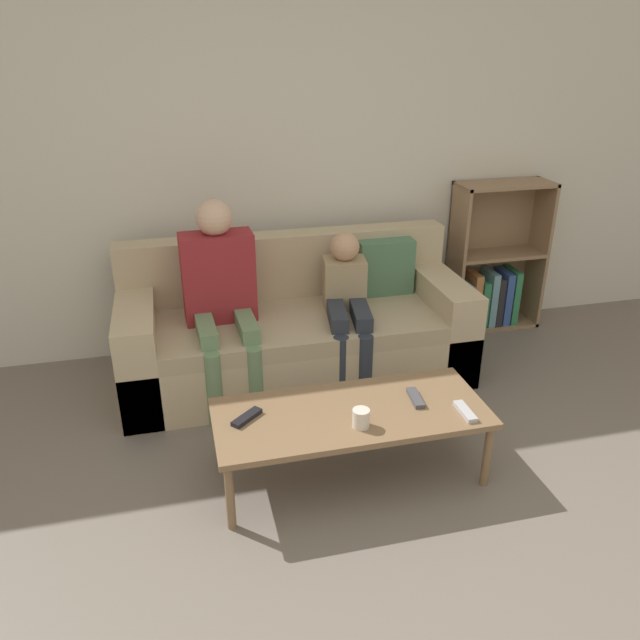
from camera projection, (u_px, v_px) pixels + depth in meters
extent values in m
cube|color=beige|center=(273.00, 153.00, 3.97)|extent=(12.00, 0.06, 2.60)
cube|color=tan|center=(297.00, 352.00, 3.92)|extent=(2.10, 0.85, 0.34)
cube|color=tan|center=(299.00, 327.00, 3.75)|extent=(1.66, 0.67, 0.10)
cube|color=tan|center=(285.00, 264.00, 4.01)|extent=(2.10, 0.18, 0.41)
cube|color=tan|center=(140.00, 351.00, 3.66)|extent=(0.22, 0.85, 0.60)
cube|color=tan|center=(438.00, 319.00, 4.07)|extent=(0.22, 0.85, 0.60)
cube|color=#4C7556|center=(385.00, 267.00, 4.03)|extent=(0.36, 0.12, 0.36)
cube|color=#8E7051|center=(456.00, 260.00, 4.41)|extent=(0.02, 0.28, 1.07)
cube|color=#8E7051|center=(537.00, 253.00, 4.55)|extent=(0.02, 0.28, 1.07)
cube|color=#8E7051|center=(489.00, 251.00, 4.59)|extent=(0.67, 0.02, 1.07)
cube|color=#8E7051|center=(489.00, 322.00, 4.70)|extent=(0.67, 0.28, 0.02)
cube|color=#8E7051|center=(497.00, 254.00, 4.47)|extent=(0.62, 0.28, 0.02)
cube|color=#8E7051|center=(506.00, 184.00, 4.26)|extent=(0.67, 0.28, 0.02)
cube|color=#33519E|center=(457.00, 306.00, 4.55)|extent=(0.05, 0.16, 0.32)
cube|color=#6699A8|center=(464.00, 304.00, 4.56)|extent=(0.04, 0.23, 0.34)
cube|color=#B77542|center=(473.00, 299.00, 4.56)|extent=(0.06, 0.18, 0.40)
cube|color=#2D7A4C|center=(479.00, 301.00, 4.59)|extent=(0.05, 0.22, 0.35)
cube|color=#6699A8|center=(488.00, 297.00, 4.59)|extent=(0.05, 0.22, 0.41)
cube|color=#232328|center=(494.00, 299.00, 4.61)|extent=(0.05, 0.22, 0.37)
cube|color=#33519E|center=(502.00, 296.00, 4.62)|extent=(0.06, 0.22, 0.40)
cube|color=#2D7A4C|center=(510.00, 295.00, 4.63)|extent=(0.05, 0.22, 0.41)
cylinder|color=brown|center=(230.00, 497.00, 2.69)|extent=(0.04, 0.04, 0.34)
cylinder|color=brown|center=(487.00, 456.00, 2.96)|extent=(0.04, 0.04, 0.34)
cylinder|color=brown|center=(220.00, 435.00, 3.11)|extent=(0.04, 0.04, 0.34)
cylinder|color=brown|center=(446.00, 404.00, 3.37)|extent=(0.04, 0.04, 0.34)
cube|color=brown|center=(351.00, 413.00, 2.96)|extent=(1.30, 0.55, 0.03)
cylinder|color=#66845B|center=(214.00, 389.00, 3.41)|extent=(0.09, 0.09, 0.44)
cylinder|color=#66845B|center=(256.00, 384.00, 3.47)|extent=(0.09, 0.09, 0.44)
cube|color=#66845B|center=(206.00, 329.00, 3.50)|extent=(0.11, 0.38, 0.09)
cube|color=#66845B|center=(246.00, 325.00, 3.55)|extent=(0.11, 0.38, 0.09)
cube|color=maroon|center=(218.00, 277.00, 3.63)|extent=(0.42, 0.22, 0.53)
sphere|color=#D1A889|center=(214.00, 218.00, 3.48)|extent=(0.20, 0.20, 0.20)
cylinder|color=#282D38|center=(341.00, 371.00, 3.60)|extent=(0.10, 0.10, 0.44)
cylinder|color=#282D38|center=(365.00, 370.00, 3.61)|extent=(0.10, 0.10, 0.44)
cube|color=#282D38|center=(337.00, 314.00, 3.69)|extent=(0.16, 0.38, 0.09)
cube|color=#282D38|center=(360.00, 313.00, 3.70)|extent=(0.16, 0.38, 0.09)
cube|color=#9E8966|center=(344.00, 283.00, 3.85)|extent=(0.28, 0.24, 0.31)
sphere|color=tan|center=(345.00, 247.00, 3.76)|extent=(0.18, 0.18, 0.18)
cylinder|color=silver|center=(361.00, 418.00, 2.82)|extent=(0.08, 0.08, 0.09)
cube|color=black|center=(247.00, 417.00, 2.88)|extent=(0.16, 0.15, 0.02)
cube|color=#47474C|center=(416.00, 398.00, 3.03)|extent=(0.06, 0.17, 0.02)
cube|color=#B7B7BC|center=(465.00, 411.00, 2.93)|extent=(0.05, 0.17, 0.02)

